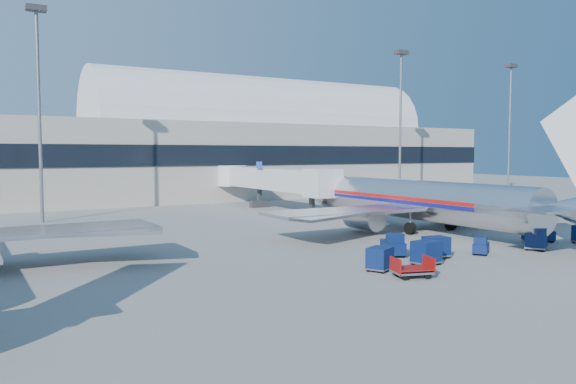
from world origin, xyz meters
TOP-DOWN VIEW (x-y plane):
  - ground at (0.00, 0.00)m, footprint 260.00×260.00m
  - terminal at (-13.60, 55.96)m, footprint 170.00×28.15m
  - airliner_main at (10.00, 4.51)m, footprint 32.00×37.26m
  - jetbridge_near at (7.60, 30.81)m, footprint 4.40×27.50m
  - mast_west at (-20.00, 30.00)m, footprint 2.00×1.20m
  - mast_east at (30.00, 30.00)m, footprint 2.00×1.20m
  - mast_far_east at (55.00, 30.00)m, footprint 2.00×1.20m
  - barrier_near at (18.00, 2.00)m, footprint 3.00×0.55m
  - barrier_mid at (21.30, 2.00)m, footprint 3.00×0.55m
  - barrier_far at (24.60, 2.00)m, footprint 3.00×0.55m
  - tug_lead at (4.91, -6.54)m, footprint 2.23×1.96m
  - tug_right at (13.43, -5.13)m, footprint 2.64×2.18m
  - tug_left at (-0.98, -3.72)m, footprint 2.31×2.88m
  - cart_train_a at (1.03, -5.94)m, footprint 1.87×1.51m
  - cart_train_b at (-1.38, -7.41)m, footprint 2.00×1.64m
  - cart_train_c at (-5.20, -7.27)m, footprint 2.07×1.89m
  - cart_solo_near at (10.04, -7.43)m, footprint 2.40×2.22m
  - cart_open_red at (-4.76, -9.72)m, footprint 2.63×2.19m

SIDE VIEW (x-z plane):
  - ground at x=0.00m, z-range 0.00..0.00m
  - cart_open_red at x=-4.76m, z-range 0.13..0.74m
  - barrier_near at x=18.00m, z-range 0.00..0.90m
  - barrier_mid at x=21.30m, z-range 0.00..0.90m
  - barrier_far at x=24.60m, z-range 0.00..0.90m
  - tug_lead at x=4.91m, z-range -0.06..1.25m
  - tug_right at x=13.43m, z-range -0.07..1.47m
  - tug_left at x=-0.98m, z-range -0.07..1.60m
  - cart_train_c at x=-5.20m, z-range 0.05..1.54m
  - cart_train_a at x=1.03m, z-range 0.05..1.56m
  - cart_train_b at x=-1.38m, z-range 0.05..1.66m
  - cart_solo_near at x=10.04m, z-range 0.06..1.75m
  - airliner_main at x=10.00m, z-range -3.11..8.96m
  - jetbridge_near at x=7.60m, z-range 0.80..7.05m
  - terminal at x=-13.60m, z-range -2.98..18.02m
  - mast_west at x=-20.00m, z-range 3.49..26.09m
  - mast_east at x=30.00m, z-range 3.49..26.09m
  - mast_far_east at x=55.00m, z-range 3.49..26.09m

